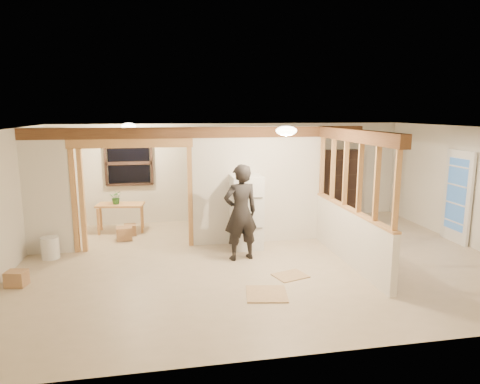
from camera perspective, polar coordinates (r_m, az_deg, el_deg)
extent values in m
cube|color=#C7B094|center=(8.30, 2.83, -9.10)|extent=(9.00, 6.50, 0.01)
cube|color=white|center=(7.81, 3.00, 8.45)|extent=(9.00, 6.50, 0.01)
cube|color=silver|center=(11.10, -0.99, 2.67)|extent=(9.00, 0.01, 2.50)
cube|color=silver|center=(4.96, 11.74, -7.84)|extent=(9.00, 0.01, 2.50)
cube|color=silver|center=(8.20, -29.37, -1.64)|extent=(0.01, 6.50, 2.50)
cube|color=silver|center=(10.01, 28.86, 0.43)|extent=(0.01, 6.50, 2.50)
cube|color=silver|center=(9.20, -24.37, 0.01)|extent=(0.90, 0.12, 2.50)
cube|color=silver|center=(9.16, 2.39, 0.92)|extent=(2.80, 0.12, 2.50)
cube|color=tan|center=(8.97, -14.02, -0.57)|extent=(2.46, 0.14, 2.20)
cube|color=brown|center=(8.84, -5.23, 7.91)|extent=(7.00, 0.18, 0.22)
cube|color=brown|center=(7.98, 15.02, 7.28)|extent=(0.18, 3.30, 0.22)
cube|color=silver|center=(8.30, 14.39, -5.78)|extent=(0.12, 3.20, 1.00)
cube|color=tan|center=(8.05, 14.77, 2.17)|extent=(0.14, 3.20, 1.32)
cube|color=black|center=(10.86, -14.60, 3.74)|extent=(1.12, 0.10, 1.10)
cube|color=white|center=(10.30, 26.99, -0.56)|extent=(0.12, 0.86, 2.00)
ellipsoid|color=#FFEABF|center=(7.41, 6.19, 8.12)|extent=(0.36, 0.36, 0.16)
ellipsoid|color=#FFEABF|center=(9.92, -14.61, 8.49)|extent=(0.32, 0.32, 0.14)
ellipsoid|color=#FFD88C|center=(9.21, -11.69, 6.60)|extent=(0.07, 0.07, 0.07)
cube|color=silver|center=(8.84, 0.84, -2.67)|extent=(0.63, 0.61, 1.52)
imported|color=black|center=(8.10, 0.08, -2.74)|extent=(0.75, 0.57, 1.85)
cube|color=tan|center=(10.49, -15.58, -3.31)|extent=(1.13, 0.69, 0.67)
imported|color=#2B5F23|center=(10.39, -16.16, -0.68)|extent=(0.31, 0.27, 0.32)
cylinder|color=#98070A|center=(9.97, -24.03, -4.95)|extent=(0.55, 0.55, 0.55)
cube|color=black|center=(11.80, 13.46, 1.13)|extent=(0.90, 0.30, 1.80)
cylinder|color=white|center=(9.10, -23.98, -6.80)|extent=(0.36, 0.36, 0.43)
cube|color=#AA7B52|center=(9.85, -15.16, -5.35)|extent=(0.35, 0.31, 0.29)
cube|color=#AA7B52|center=(10.18, -14.44, -4.90)|extent=(0.29, 0.29, 0.25)
cube|color=#AA7B52|center=(7.99, -27.64, -10.17)|extent=(0.36, 0.31, 0.25)
cube|color=tan|center=(6.85, 3.57, -13.41)|extent=(0.72, 0.72, 0.02)
cube|color=tan|center=(7.59, 6.73, -11.02)|extent=(0.65, 0.57, 0.02)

